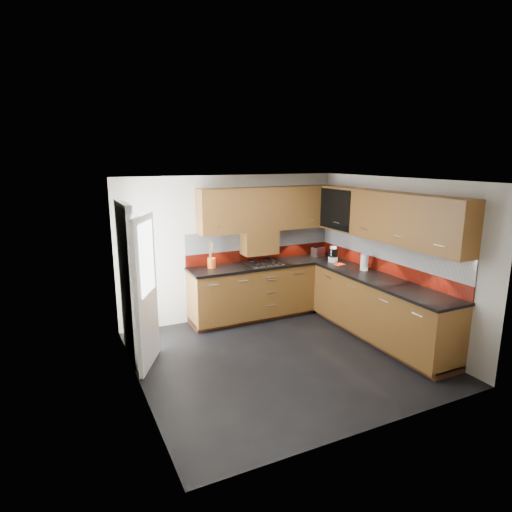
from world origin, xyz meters
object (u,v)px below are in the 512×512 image
utensil_pot (211,262)px  toaster (318,252)px  food_processor (333,255)px  gas_hob (264,263)px

utensil_pot → toaster: bearing=-0.8°
utensil_pot → food_processor: (2.00, -0.51, 0.02)m
gas_hob → utensil_pot: bearing=171.9°
gas_hob → utensil_pot: size_ratio=1.21×
utensil_pot → toaster: (2.02, -0.03, -0.02)m
gas_hob → toaster: 1.15m
gas_hob → toaster: toaster is taller
utensil_pot → food_processor: size_ratio=1.72×
food_processor → toaster: bearing=87.4°
toaster → food_processor: food_processor is taller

